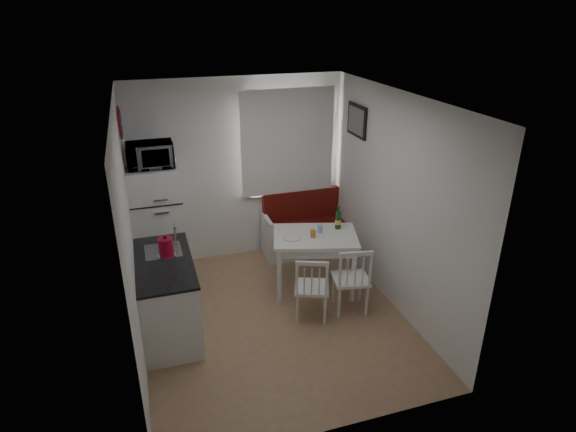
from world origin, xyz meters
The scene contains 22 objects.
floor centered at (0.00, 0.00, 0.00)m, with size 3.00×3.50×0.02m, color #96744F.
ceiling centered at (0.00, 0.00, 2.60)m, with size 3.00×3.50×0.02m, color white.
wall_back centered at (0.00, 1.75, 1.30)m, with size 3.00×0.02×2.60m, color white.
wall_front centered at (0.00, -1.75, 1.30)m, with size 3.00×0.02×2.60m, color white.
wall_left centered at (-1.50, 0.00, 1.30)m, with size 0.02×3.50×2.60m, color white.
wall_right centered at (1.50, 0.00, 1.30)m, with size 0.02×3.50×2.60m, color white.
window centered at (0.70, 1.72, 1.62)m, with size 1.22×0.06×1.47m, color white.
curtain centered at (0.70, 1.65, 1.68)m, with size 1.35×0.02×1.50m, color white.
kitchen_counter centered at (-1.20, 0.16, 0.46)m, with size 0.62×1.32×1.16m.
wall_sign centered at (-1.47, 1.45, 2.15)m, with size 0.40×0.40×0.03m, color #1A2C9E.
picture_frame centered at (1.48, 1.10, 2.05)m, with size 0.04×0.52×0.42m, color black.
bench centered at (0.94, 1.51, 0.31)m, with size 1.30×0.50×0.93m.
dining_table centered at (0.69, 0.47, 0.70)m, with size 1.21×0.99×0.78m.
chair_left centered at (0.44, -0.19, 0.52)m, with size 0.50×0.50×0.45m.
chair_right centered at (0.94, -0.19, 0.55)m, with size 0.48×0.47×0.48m.
fridge centered at (-1.18, 1.40, 0.80)m, with size 0.64×0.64×1.59m, color white.
microwave centered at (-1.18, 1.35, 1.75)m, with size 0.56×0.38×0.31m, color white.
kettle centered at (-1.15, 0.22, 1.03)m, with size 0.19×0.19×0.26m, color #A70D23.
wine_bottle centered at (1.04, 0.57, 0.95)m, with size 0.08×0.08×0.32m, color #16451F, non-canonical shape.
drinking_glass_orange centered at (0.64, 0.42, 0.84)m, with size 0.06×0.06×0.10m, color orange.
drinking_glass_blue centered at (0.77, 0.52, 0.84)m, with size 0.06×0.06×0.11m, color #83B4DF.
plate centered at (0.39, 0.49, 0.79)m, with size 0.25×0.25×0.02m, color white.
Camera 1 is at (-1.29, -4.62, 3.45)m, focal length 30.00 mm.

